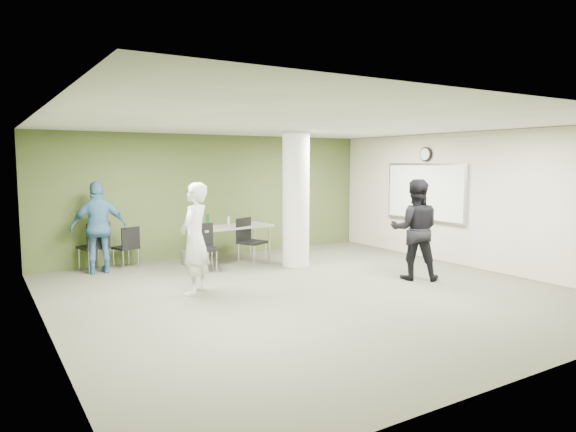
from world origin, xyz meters
TOP-DOWN VIEW (x-y plane):
  - floor at (0.00, 0.00)m, footprint 8.00×8.00m
  - ceiling at (0.00, 0.00)m, footprint 8.00×8.00m
  - wall_back at (0.00, 4.00)m, footprint 8.00×2.80m
  - wall_left at (-4.00, 0.00)m, footprint 0.02×8.00m
  - wall_right_cream at (4.00, 0.00)m, footprint 0.02×8.00m
  - column at (1.00, 2.00)m, footprint 0.56×0.56m
  - whiteboard at (3.92, 1.20)m, footprint 0.05×2.30m
  - wall_clock at (3.92, 1.20)m, footprint 0.06×0.32m
  - folding_table at (0.01, 3.02)m, footprint 1.75×0.89m
  - wastebasket at (-0.91, 3.33)m, footprint 0.25×0.25m
  - chair_back_left at (-2.71, 3.56)m, footprint 0.62×0.62m
  - chair_back_right at (-2.08, 3.58)m, footprint 0.54×0.54m
  - chair_table_left at (-0.87, 2.49)m, footprint 0.55×0.55m
  - chair_table_right at (0.22, 2.64)m, footprint 0.65×0.65m
  - woman_white at (-1.66, 0.91)m, footprint 0.79×0.79m
  - man_black at (2.21, -0.22)m, footprint 1.15×1.12m
  - man_blue at (-2.67, 3.40)m, footprint 1.08×0.49m

SIDE VIEW (x-z plane):
  - floor at x=0.00m, z-range 0.00..0.00m
  - wastebasket at x=-0.91m, z-range 0.00..0.29m
  - chair_back_right at x=-2.08m, z-range 0.07..0.93m
  - chair_table_left at x=-0.87m, z-range 0.08..1.04m
  - chair_table_right at x=0.22m, z-range 0.09..1.08m
  - chair_back_left at x=-2.71m, z-range 0.09..1.08m
  - folding_table at x=0.01m, z-range 0.23..1.28m
  - man_blue at x=-2.67m, z-range 0.00..1.80m
  - woman_white at x=-1.66m, z-range 0.00..1.84m
  - man_black at x=2.21m, z-range 0.00..1.86m
  - wall_back at x=0.00m, z-range 1.39..1.41m
  - wall_left at x=-4.00m, z-range 0.00..2.80m
  - wall_right_cream at x=4.00m, z-range 0.00..2.80m
  - column at x=1.00m, z-range 0.00..2.80m
  - whiteboard at x=3.92m, z-range 0.85..2.15m
  - wall_clock at x=3.92m, z-range 2.19..2.51m
  - ceiling at x=0.00m, z-range 2.80..2.80m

